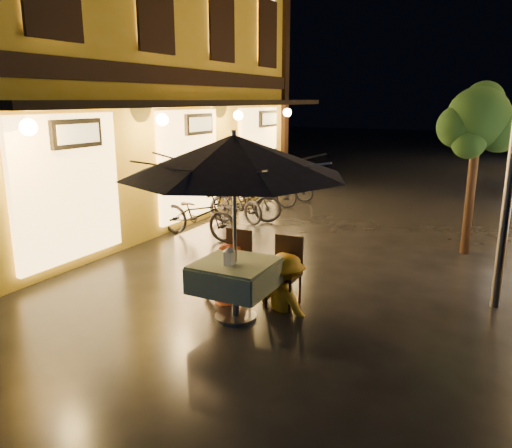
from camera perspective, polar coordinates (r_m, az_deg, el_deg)
The scene contains 15 objects.
ground at distance 6.70m, azimuth -2.04°, elevation -10.86°, with size 90.00×90.00×0.00m, color black.
west_building at distance 12.76m, azimuth -16.91°, elevation 17.47°, with size 5.90×11.40×7.40m.
street_tree at distance 9.85m, azimuth 24.11°, elevation 10.52°, with size 1.43×1.20×3.15m.
cafe_table at distance 6.54m, azimuth -2.38°, elevation -5.94°, with size 0.99×0.99×0.78m.
patio_umbrella at distance 6.18m, azimuth -2.53°, elevation 7.80°, with size 2.86×2.86×2.46m.
cafe_chair_left at distance 7.35m, azimuth -2.31°, elevation -4.06°, with size 0.42×0.42×0.97m.
cafe_chair_right at distance 7.01m, azimuth 3.44°, elevation -4.97°, with size 0.42×0.42×0.97m.
table_lantern at distance 6.31m, azimuth -3.06°, elevation -3.51°, with size 0.16×0.16×0.25m.
person_orange at distance 7.11m, azimuth -3.40°, elevation -2.36°, with size 0.79×0.62×1.63m, color #D95726.
person_yellow at distance 6.80m, azimuth 3.38°, elevation -3.57°, with size 0.99×0.57×1.53m, color orange.
bicycle_0 at distance 10.45m, azimuth -6.65°, elevation 1.09°, with size 0.66×1.89×0.99m, color black.
bicycle_1 at distance 11.67m, azimuth -1.21°, elevation 2.62°, with size 0.48×1.69×1.02m, color black.
bicycle_2 at distance 11.84m, azimuth -2.19°, elevation 2.47°, with size 0.59×1.71×0.90m, color black.
bicycle_3 at distance 13.31m, azimuth 1.56°, elevation 3.74°, with size 0.42×1.47×0.88m, color black.
bicycle_4 at distance 14.20m, azimuth 3.54°, elevation 4.19°, with size 0.53×1.52×0.80m, color black.
Camera 1 is at (2.95, -5.31, 2.82)m, focal length 35.00 mm.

